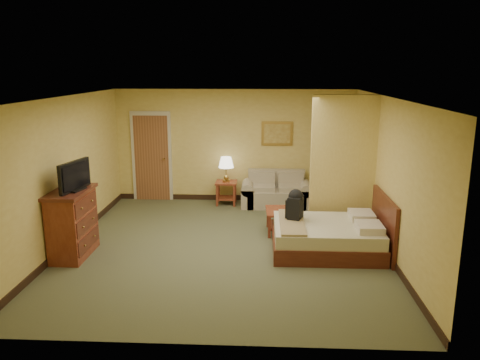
# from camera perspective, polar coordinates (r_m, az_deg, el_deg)

# --- Properties ---
(floor) EXTENTS (6.00, 6.00, 0.00)m
(floor) POSITION_cam_1_polar(r_m,az_deg,el_deg) (8.32, -1.89, -8.12)
(floor) COLOR #545738
(floor) RESTS_ON ground
(ceiling) EXTENTS (6.00, 6.00, 0.00)m
(ceiling) POSITION_cam_1_polar(r_m,az_deg,el_deg) (7.75, -2.04, 10.05)
(ceiling) COLOR white
(ceiling) RESTS_ON back_wall
(back_wall) EXTENTS (5.50, 0.02, 2.60)m
(back_wall) POSITION_cam_1_polar(r_m,az_deg,el_deg) (10.87, -0.65, 4.16)
(back_wall) COLOR #DEC25F
(back_wall) RESTS_ON floor
(left_wall) EXTENTS (0.02, 6.00, 2.60)m
(left_wall) POSITION_cam_1_polar(r_m,az_deg,el_deg) (8.61, -20.52, 0.80)
(left_wall) COLOR #DEC25F
(left_wall) RESTS_ON floor
(right_wall) EXTENTS (0.02, 6.00, 2.60)m
(right_wall) POSITION_cam_1_polar(r_m,az_deg,el_deg) (8.18, 17.61, 0.39)
(right_wall) COLOR #DEC25F
(right_wall) RESTS_ON floor
(partition) EXTENTS (1.20, 0.15, 2.60)m
(partition) POSITION_cam_1_polar(r_m,az_deg,el_deg) (8.94, 12.42, 1.79)
(partition) COLOR #DEC25F
(partition) RESTS_ON floor
(door) EXTENTS (0.94, 0.16, 2.10)m
(door) POSITION_cam_1_polar(r_m,az_deg,el_deg) (11.17, -10.70, 2.79)
(door) COLOR beige
(door) RESTS_ON floor
(baseboard) EXTENTS (5.50, 0.02, 0.12)m
(baseboard) POSITION_cam_1_polar(r_m,az_deg,el_deg) (11.13, -0.64, -2.15)
(baseboard) COLOR black
(baseboard) RESTS_ON floor
(loveseat) EXTENTS (1.58, 0.73, 0.80)m
(loveseat) POSITION_cam_1_polar(r_m,az_deg,el_deg) (10.66, 4.46, -1.79)
(loveseat) COLOR tan
(loveseat) RESTS_ON floor
(side_table) EXTENTS (0.48, 0.48, 0.53)m
(side_table) POSITION_cam_1_polar(r_m,az_deg,el_deg) (10.74, -1.68, -1.13)
(side_table) COLOR maroon
(side_table) RESTS_ON floor
(table_lamp) EXTENTS (0.35, 0.35, 0.57)m
(table_lamp) POSITION_cam_1_polar(r_m,az_deg,el_deg) (10.60, -1.71, 2.08)
(table_lamp) COLOR #A5853C
(table_lamp) RESTS_ON side_table
(coffee_table) EXTENTS (0.72, 0.72, 0.45)m
(coffee_table) POSITION_cam_1_polar(r_m,az_deg,el_deg) (8.94, 5.43, -4.43)
(coffee_table) COLOR maroon
(coffee_table) RESTS_ON floor
(wall_picture) EXTENTS (0.71, 0.04, 0.56)m
(wall_picture) POSITION_cam_1_polar(r_m,az_deg,el_deg) (10.79, 4.54, 5.66)
(wall_picture) COLOR #B78E3F
(wall_picture) RESTS_ON back_wall
(dresser) EXTENTS (0.56, 1.06, 1.13)m
(dresser) POSITION_cam_1_polar(r_m,az_deg,el_deg) (8.23, -19.73, -4.96)
(dresser) COLOR maroon
(dresser) RESTS_ON floor
(tv) EXTENTS (0.26, 0.79, 0.49)m
(tv) POSITION_cam_1_polar(r_m,az_deg,el_deg) (7.99, -19.52, 0.38)
(tv) COLOR black
(tv) RESTS_ON dresser
(bed) EXTENTS (1.90, 1.54, 1.00)m
(bed) POSITION_cam_1_polar(r_m,az_deg,el_deg) (8.19, 10.96, -6.70)
(bed) COLOR #4E1C12
(bed) RESTS_ON floor
(backpack) EXTENTS (0.30, 0.37, 0.55)m
(backpack) POSITION_cam_1_polar(r_m,az_deg,el_deg) (8.13, 6.80, -2.93)
(backpack) COLOR black
(backpack) RESTS_ON bed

